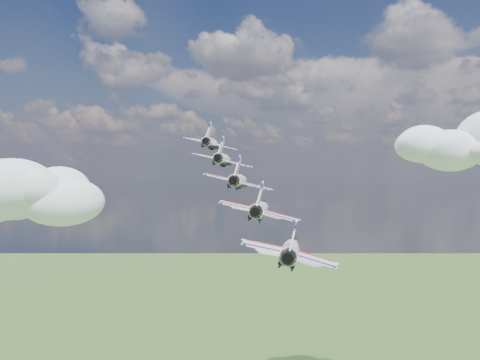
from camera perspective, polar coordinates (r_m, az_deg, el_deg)
The scene contains 7 objects.
cloud_left at distance 212.41m, azimuth -22.04°, elevation -1.17°, with size 50.42×39.62×19.81m, color white.
cloud_far at distance 298.53m, azimuth 22.40°, elevation 3.27°, with size 62.41×49.04×24.52m, color white.
jet_0 at distance 111.22m, azimuth -2.96°, elevation 3.96°, with size 10.35×15.33×4.58m, color white, non-canonical shape.
jet_1 at distance 98.23m, azimuth -1.67°, elevation 2.24°, with size 10.35×15.33×4.58m, color silver, non-canonical shape.
jet_2 at distance 85.43m, azimuth -0.00°, elevation 0.00°, with size 10.35×15.33×4.58m, color white, non-canonical shape.
jet_3 at distance 72.89m, azimuth 2.26°, elevation -3.02°, with size 10.35×15.33×4.58m, color white, non-canonical shape.
jet_4 at distance 60.80m, azimuth 5.46°, elevation -7.25°, with size 10.35×15.33×4.58m, color white, non-canonical shape.
Camera 1 is at (61.12, -59.01, 150.30)m, focal length 40.00 mm.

